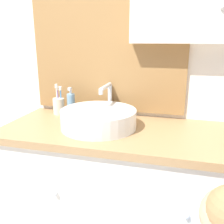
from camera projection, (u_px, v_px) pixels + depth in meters
wall_back at (141, 43)px, 1.36m from camera, size 3.20×0.18×2.50m
vanity_counter at (127, 207)px, 1.33m from camera, size 1.27×0.51×0.88m
sink_basin at (99, 118)px, 1.24m from camera, size 0.38×0.43×0.19m
toothbrush_holder at (59, 105)px, 1.46m from camera, size 0.07×0.07×0.18m
soap_dispenser at (71, 104)px, 1.43m from camera, size 0.05×0.05×0.17m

